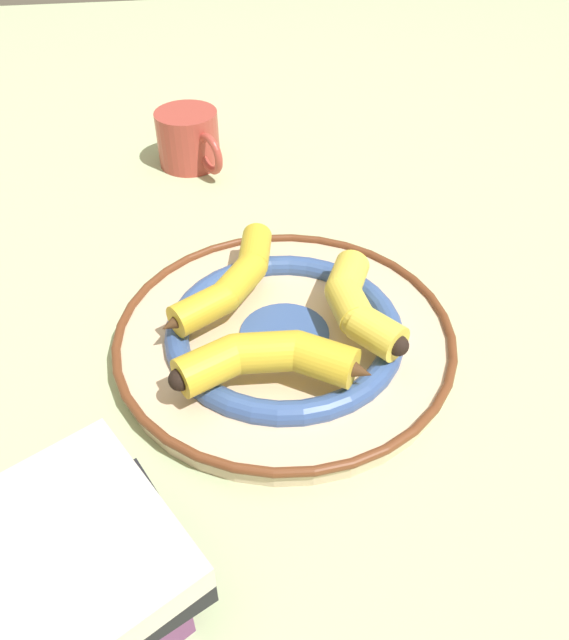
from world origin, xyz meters
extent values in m
plane|color=#B2C693|center=(0.00, 0.00, 0.00)|extent=(2.80, 2.80, 0.00)
cylinder|color=beige|center=(-0.03, 0.03, 0.01)|extent=(0.36, 0.36, 0.02)
torus|color=#385699|center=(-0.03, 0.03, 0.02)|extent=(0.26, 0.26, 0.03)
cylinder|color=#385699|center=(-0.03, 0.03, 0.02)|extent=(0.10, 0.10, 0.00)
torus|color=brown|center=(-0.03, 0.03, 0.02)|extent=(0.37, 0.37, 0.01)
cylinder|color=gold|center=(0.05, 0.05, 0.06)|extent=(0.07, 0.07, 0.04)
cylinder|color=gold|center=(0.04, 0.00, 0.06)|extent=(0.04, 0.06, 0.04)
cylinder|color=gold|center=(0.05, -0.06, 0.06)|extent=(0.06, 0.07, 0.04)
sphere|color=gold|center=(0.04, 0.03, 0.06)|extent=(0.04, 0.04, 0.04)
sphere|color=gold|center=(0.03, -0.03, 0.06)|extent=(0.04, 0.04, 0.04)
cone|color=#472D19|center=(0.07, 0.08, 0.06)|extent=(0.04, 0.05, 0.03)
sphere|color=black|center=(0.06, -0.08, 0.06)|extent=(0.02, 0.02, 0.02)
cylinder|color=gold|center=(-0.04, -0.06, 0.05)|extent=(0.06, 0.07, 0.04)
cylinder|color=gold|center=(-0.08, -0.02, 0.05)|extent=(0.07, 0.06, 0.04)
cylinder|color=gold|center=(-0.14, 0.01, 0.05)|extent=(0.07, 0.05, 0.04)
sphere|color=gold|center=(-0.05, -0.03, 0.05)|extent=(0.04, 0.04, 0.04)
sphere|color=gold|center=(-0.11, 0.00, 0.05)|extent=(0.04, 0.04, 0.04)
cone|color=#472D19|center=(-0.02, -0.09, 0.05)|extent=(0.04, 0.04, 0.03)
sphere|color=black|center=(-0.17, 0.01, 0.05)|extent=(0.02, 0.02, 0.02)
cylinder|color=yellow|center=(-0.07, 0.10, 0.06)|extent=(0.06, 0.06, 0.04)
cylinder|color=yellow|center=(-0.02, 0.09, 0.06)|extent=(0.05, 0.04, 0.04)
cylinder|color=yellow|center=(0.02, 0.11, 0.06)|extent=(0.06, 0.06, 0.04)
sphere|color=yellow|center=(-0.05, 0.09, 0.06)|extent=(0.04, 0.04, 0.04)
sphere|color=yellow|center=(0.00, 0.10, 0.06)|extent=(0.04, 0.04, 0.04)
cone|color=#472D19|center=(-0.09, 0.11, 0.06)|extent=(0.04, 0.04, 0.03)
sphere|color=black|center=(0.04, 0.13, 0.06)|extent=(0.02, 0.02, 0.02)
cube|color=#753D70|center=(0.25, -0.18, 0.02)|extent=(0.19, 0.21, 0.04)
cube|color=white|center=(0.25, -0.19, 0.02)|extent=(0.18, 0.19, 0.03)
cube|color=black|center=(0.25, -0.18, 0.05)|extent=(0.20, 0.24, 0.02)
cube|color=white|center=(0.25, -0.19, 0.05)|extent=(0.19, 0.23, 0.02)
cube|color=silver|center=(0.24, -0.18, 0.08)|extent=(0.23, 0.24, 0.02)
cube|color=white|center=(0.24, -0.19, 0.08)|extent=(0.22, 0.23, 0.02)
cylinder|color=#B24238|center=(-0.46, -0.06, 0.04)|extent=(0.10, 0.10, 0.08)
cylinder|color=#331C0F|center=(-0.46, -0.06, 0.07)|extent=(0.08, 0.08, 0.01)
torus|color=#B24238|center=(-0.41, -0.03, 0.04)|extent=(0.06, 0.04, 0.06)
camera|label=1|loc=(0.46, -0.04, 0.48)|focal=35.00mm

